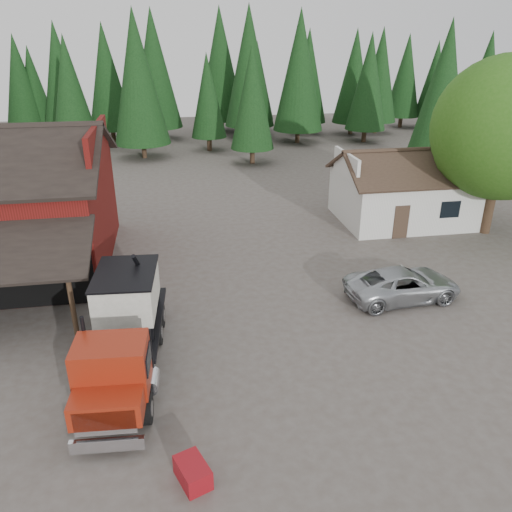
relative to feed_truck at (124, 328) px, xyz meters
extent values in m
plane|color=#4F463E|center=(3.49, 0.30, -1.73)|extent=(120.00, 120.00, 0.00)
cube|color=maroon|center=(-1.51, 10.30, 4.27)|extent=(0.25, 7.00, 2.00)
cylinder|color=#382619|center=(-2.11, 2.40, -0.33)|extent=(0.20, 0.20, 2.80)
cube|color=silver|center=(16.49, 13.30, -0.23)|extent=(8.00, 6.00, 3.00)
cube|color=#38281E|center=(16.49, 11.80, 2.02)|extent=(8.60, 3.42, 1.80)
cube|color=#38281E|center=(16.49, 14.80, 2.02)|extent=(8.60, 3.42, 1.80)
cube|color=silver|center=(12.49, 13.30, 2.02)|extent=(0.20, 4.20, 1.50)
cube|color=silver|center=(20.49, 13.30, 2.02)|extent=(0.20, 4.20, 1.50)
cube|color=#38281E|center=(14.99, 10.28, -0.73)|extent=(0.90, 0.06, 2.00)
cube|color=black|center=(17.99, 10.28, -0.13)|extent=(1.20, 0.06, 1.00)
cylinder|color=#382619|center=(20.49, 10.30, -0.13)|extent=(0.60, 0.60, 3.20)
sphere|color=#285D15|center=(20.49, 10.30, 4.47)|extent=(8.00, 8.00, 8.00)
sphere|color=#285D15|center=(19.29, 11.10, 3.27)|extent=(4.40, 4.40, 4.40)
cylinder|color=#382619|center=(9.49, 30.30, -0.93)|extent=(0.44, 0.44, 1.60)
cone|color=black|center=(9.49, 30.30, 4.17)|extent=(3.96, 3.96, 9.00)
cylinder|color=#382619|center=(25.49, 26.30, -0.93)|extent=(0.44, 0.44, 1.60)
cone|color=black|center=(25.49, 26.30, 5.17)|extent=(4.84, 4.84, 11.00)
cylinder|color=#382619|center=(-0.51, 34.30, -0.93)|extent=(0.44, 0.44, 1.60)
cone|color=black|center=(-0.51, 34.30, 5.67)|extent=(5.28, 5.28, 12.00)
cylinder|color=black|center=(-1.14, -2.65, -1.24)|extent=(0.38, 1.01, 0.99)
cylinder|color=black|center=(0.74, -2.78, -1.24)|extent=(0.38, 1.01, 0.99)
cylinder|color=black|center=(-0.84, 1.65, -1.24)|extent=(0.38, 1.01, 0.99)
cylinder|color=black|center=(1.05, 1.52, -1.24)|extent=(0.38, 1.01, 0.99)
cylinder|color=black|center=(-0.75, 2.91, -1.24)|extent=(0.38, 1.01, 0.99)
cylinder|color=black|center=(1.13, 2.78, -1.24)|extent=(0.38, 1.01, 0.99)
cube|color=black|center=(0.00, 0.15, -0.88)|extent=(1.53, 7.78, 0.36)
cube|color=silver|center=(-0.29, -4.10, -1.24)|extent=(2.07, 0.31, 0.40)
cube|color=silver|center=(-0.29, -4.01, -0.52)|extent=(1.71, 0.21, 0.81)
cube|color=maroon|center=(-0.25, -3.48, -0.39)|extent=(2.10, 1.31, 0.76)
cube|color=maroon|center=(-0.17, -2.31, 0.11)|extent=(2.26, 1.68, 1.66)
cube|color=black|center=(-0.22, -3.03, 0.38)|extent=(1.89, 0.20, 0.81)
cylinder|color=black|center=(-1.01, -1.44, 0.60)|extent=(0.13, 0.13, 1.62)
cube|color=black|center=(-0.11, -1.41, 0.06)|extent=(2.20, 0.26, 1.44)
cube|color=black|center=(0.09, 1.41, -0.64)|extent=(2.65, 5.36, 0.14)
cube|color=silver|center=(0.09, 1.41, 0.69)|extent=(2.27, 3.10, 1.44)
cone|color=silver|center=(0.09, 1.41, -0.21)|extent=(2.11, 2.11, 0.63)
cube|color=black|center=(0.09, 1.41, 1.43)|extent=(2.37, 3.20, 0.07)
cylinder|color=black|center=(0.72, 2.63, 0.60)|extent=(0.80, 1.93, 2.74)
cube|color=maroon|center=(-0.29, 3.60, -0.39)|extent=(0.59, 0.75, 0.40)
cylinder|color=silver|center=(0.90, -1.80, -0.97)|extent=(0.56, 0.93, 0.50)
imported|color=#AEB2B6|center=(11.91, 3.30, -1.01)|extent=(5.36, 2.79, 1.44)
cube|color=maroon|center=(2.01, -5.30, -1.43)|extent=(1.05, 1.28, 0.60)
camera|label=1|loc=(2.01, -15.25, 9.25)|focal=35.00mm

